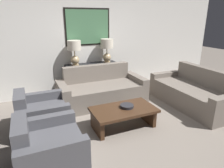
% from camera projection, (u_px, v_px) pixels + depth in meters
% --- Properties ---
extents(ground_plane, '(20.00, 20.00, 0.00)m').
position_uv_depth(ground_plane, '(134.00, 134.00, 3.47)').
color(ground_plane, slate).
extents(back_wall, '(8.16, 0.12, 2.65)m').
position_uv_depth(back_wall, '(88.00, 41.00, 5.23)').
color(back_wall, silver).
rests_on(back_wall, ground_plane).
extents(console_table, '(1.35, 0.38, 0.79)m').
position_uv_depth(console_table, '(92.00, 78.00, 5.30)').
color(console_table, black).
rests_on(console_table, ground_plane).
extents(table_lamp_left, '(0.33, 0.33, 0.61)m').
position_uv_depth(table_lamp_left, '(74.00, 50.00, 4.88)').
color(table_lamp_left, tan).
rests_on(table_lamp_left, console_table).
extents(table_lamp_right, '(0.33, 0.33, 0.61)m').
position_uv_depth(table_lamp_right, '(107.00, 48.00, 5.21)').
color(table_lamp_right, tan).
rests_on(table_lamp_right, console_table).
extents(couch_by_back_wall, '(2.00, 0.92, 0.84)m').
position_uv_depth(couch_by_back_wall, '(102.00, 91.00, 4.72)').
color(couch_by_back_wall, slate).
rests_on(couch_by_back_wall, ground_plane).
extents(couch_by_side, '(0.92, 2.00, 0.84)m').
position_uv_depth(couch_by_side, '(193.00, 93.00, 4.57)').
color(couch_by_side, slate).
rests_on(couch_by_side, ground_plane).
extents(coffee_table, '(1.15, 0.66, 0.37)m').
position_uv_depth(coffee_table, '(123.00, 113.00, 3.63)').
color(coffee_table, '#3D2616').
rests_on(coffee_table, ground_plane).
extents(decorative_bowl, '(0.25, 0.25, 0.05)m').
position_uv_depth(decorative_bowl, '(127.00, 106.00, 3.64)').
color(decorative_bowl, '#232328').
rests_on(decorative_bowl, coffee_table).
extents(armchair_near_back_wall, '(0.84, 0.88, 0.74)m').
position_uv_depth(armchair_near_back_wall, '(41.00, 116.00, 3.56)').
color(armchair_near_back_wall, '#4C4C51').
rests_on(armchair_near_back_wall, ground_plane).
extents(armchair_near_camera, '(0.84, 0.88, 0.74)m').
position_uv_depth(armchair_near_camera, '(49.00, 149.00, 2.65)').
color(armchair_near_camera, '#4C4C51').
rests_on(armchair_near_camera, ground_plane).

